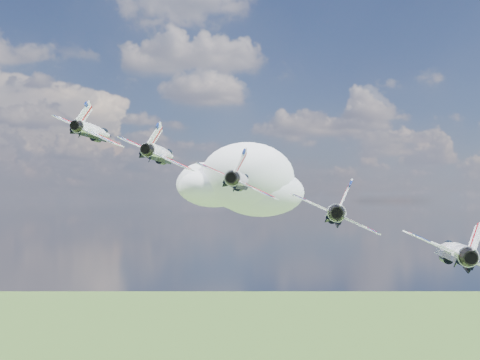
{
  "coord_description": "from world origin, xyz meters",
  "views": [
    {
      "loc": [
        -12.87,
        -81.65,
        150.32
      ],
      "look_at": [
        2.79,
        -14.11,
        152.76
      ],
      "focal_mm": 45.0,
      "sensor_mm": 36.0,
      "label": 1
    }
  ],
  "objects": [
    {
      "name": "jet_1",
      "position": [
        -5.49,
        -5.58,
        156.32
      ],
      "size": [
        14.63,
        16.74,
        7.72
      ],
      "primitive_type": null,
      "rotation": [
        0.0,
        0.43,
        -0.37
      ],
      "color": "white"
    },
    {
      "name": "jet_4",
      "position": [
        19.36,
        -31.18,
        145.63
      ],
      "size": [
        14.63,
        16.74,
        7.72
      ],
      "primitive_type": null,
      "rotation": [
        0.0,
        0.43,
        -0.37
      ],
      "color": "white"
    },
    {
      "name": "jet_0",
      "position": [
        -13.78,
        2.95,
        159.88
      ],
      "size": [
        14.63,
        16.74,
        7.72
      ],
      "primitive_type": null,
      "rotation": [
        0.0,
        0.43,
        -0.37
      ],
      "color": "white"
    },
    {
      "name": "cloud_far",
      "position": [
        46.8,
        199.77,
        159.72
      ],
      "size": [
        68.35,
        53.7,
        26.85
      ],
      "primitive_type": "ellipsoid",
      "color": "white"
    },
    {
      "name": "jet_2",
      "position": [
        2.79,
        -14.11,
        152.76
      ],
      "size": [
        14.63,
        16.74,
        7.72
      ],
      "primitive_type": null,
      "rotation": [
        0.0,
        0.43,
        -0.37
      ],
      "color": "white"
    },
    {
      "name": "jet_3",
      "position": [
        11.08,
        -22.65,
        149.19
      ],
      "size": [
        14.63,
        16.74,
        7.72
      ],
      "primitive_type": null,
      "rotation": [
        0.0,
        0.43,
        -0.37
      ],
      "color": "white"
    }
  ]
}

